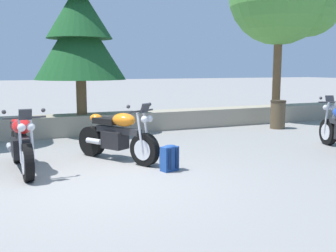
{
  "coord_description": "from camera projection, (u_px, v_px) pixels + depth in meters",
  "views": [
    {
      "loc": [
        -1.47,
        -6.04,
        1.81
      ],
      "look_at": [
        1.67,
        1.2,
        0.65
      ],
      "focal_mm": 41.97,
      "sensor_mm": 36.0,
      "label": 1
    }
  ],
  "objects": [
    {
      "name": "ground_plane",
      "position": [
        103.0,
        182.0,
        6.33
      ],
      "size": [
        120.0,
        120.0,
        0.0
      ],
      "primitive_type": "plane",
      "color": "gray"
    },
    {
      "name": "pine_tree_mid_left",
      "position": [
        79.0,
        31.0,
        10.56
      ],
      "size": [
        2.46,
        2.46,
        4.03
      ],
      "color": "brown",
      "rests_on": "stone_wall"
    },
    {
      "name": "motorcycle_orange_centre",
      "position": [
        118.0,
        136.0,
        7.71
      ],
      "size": [
        1.2,
        1.87,
        1.18
      ],
      "color": "black",
      "rests_on": "ground"
    },
    {
      "name": "trash_bin",
      "position": [
        278.0,
        114.0,
        11.89
      ],
      "size": [
        0.46,
        0.46,
        0.86
      ],
      "color": "brown",
      "rests_on": "ground"
    },
    {
      "name": "rider_backpack",
      "position": [
        169.0,
        157.0,
        6.98
      ],
      "size": [
        0.34,
        0.31,
        0.47
      ],
      "color": "navy",
      "rests_on": "ground"
    },
    {
      "name": "motorcycle_red_near_left",
      "position": [
        22.0,
        144.0,
        6.91
      ],
      "size": [
        0.67,
        2.07,
        1.18
      ],
      "color": "black",
      "rests_on": "ground"
    },
    {
      "name": "stone_wall",
      "position": [
        59.0,
        126.0,
        10.64
      ],
      "size": [
        36.0,
        0.8,
        0.55
      ],
      "primitive_type": "cube",
      "color": "gray",
      "rests_on": "ground"
    }
  ]
}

